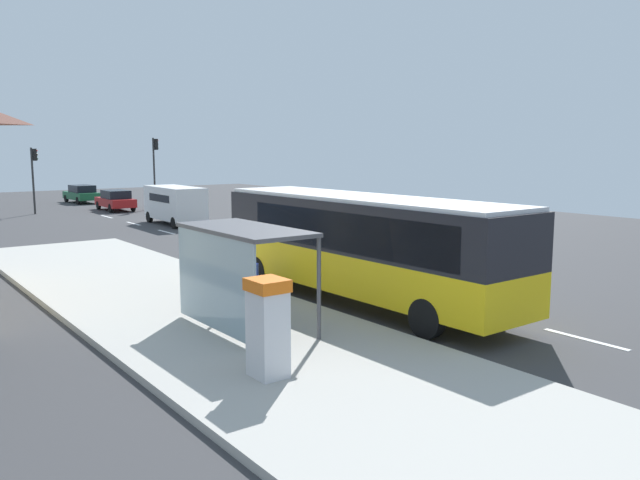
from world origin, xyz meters
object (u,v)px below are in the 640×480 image
object	(u,v)px
bus	(361,242)
white_van	(175,202)
recycling_bin_blue	(250,279)
ticket_machine	(268,327)
traffic_light_far_side	(34,170)
sedan_far	(82,194)
recycling_bin_orange	(239,276)
bus_shelter	(234,252)
traffic_light_near_side	(155,162)
sedan_near	(115,200)

from	to	relation	value
bus	white_van	distance (m)	22.38
white_van	recycling_bin_blue	xyz separation A→B (m)	(-6.40, -19.81, -0.69)
ticket_machine	traffic_light_far_side	xyz separation A→B (m)	(4.41, 37.82, 1.95)
sedan_far	recycling_bin_orange	distance (m)	39.00
ticket_machine	recycling_bin_orange	distance (m)	7.74
bus_shelter	traffic_light_far_side	bearing A→B (deg)	84.52
white_van	recycling_bin_blue	bearing A→B (deg)	-107.91
sedan_far	traffic_light_near_side	world-z (taller)	traffic_light_near_side
ticket_machine	traffic_light_far_side	size ratio (longest dim) A/B	0.42
white_van	recycling_bin_blue	distance (m)	20.83
sedan_near	recycling_bin_orange	distance (m)	30.75
bus	recycling_bin_orange	bearing A→B (deg)	130.36
bus	traffic_light_far_side	world-z (taller)	traffic_light_far_side
ticket_machine	recycling_bin_blue	xyz separation A→B (m)	(3.30, 6.28, -0.52)
ticket_machine	recycling_bin_orange	bearing A→B (deg)	64.67
recycling_bin_orange	traffic_light_near_side	bearing A→B (deg)	72.11
recycling_bin_orange	traffic_light_near_side	size ratio (longest dim) A/B	0.18
sedan_near	sedan_far	world-z (taller)	same
sedan_near	traffic_light_far_side	size ratio (longest dim) A/B	0.95
ticket_machine	bus	bearing A→B (deg)	34.98
recycling_bin_orange	bus_shelter	size ratio (longest dim) A/B	0.24
sedan_far	sedan_near	bearing A→B (deg)	-90.03
sedan_far	ticket_machine	distance (m)	46.48
white_van	sedan_far	distance (m)	19.36
recycling_bin_blue	bus_shelter	distance (m)	4.00
white_van	bus_shelter	distance (m)	24.39
recycling_bin_blue	traffic_light_far_side	size ratio (longest dim) A/B	0.20
traffic_light_far_side	recycling_bin_blue	bearing A→B (deg)	-92.00
traffic_light_far_side	bus_shelter	xyz separation A→B (m)	(-3.32, -34.54, -1.02)
recycling_bin_blue	sedan_far	bearing A→B (deg)	80.57
ticket_machine	sedan_far	bearing A→B (deg)	77.82
recycling_bin_orange	traffic_light_far_side	distance (m)	30.96
ticket_machine	recycling_bin_orange	xyz separation A→B (m)	(3.30, 6.98, -0.52)
bus	ticket_machine	world-z (taller)	bus
sedan_near	bus_shelter	xyz separation A→B (m)	(-8.71, -33.76, 1.31)
sedan_near	recycling_bin_blue	bearing A→B (deg)	-101.93
traffic_light_near_side	bus_shelter	distance (m)	35.81
bus	sedan_far	xyz separation A→B (m)	(4.01, 41.38, -1.05)
white_van	ticket_machine	xyz separation A→B (m)	(-9.70, -26.09, -0.17)
sedan_near	ticket_machine	distance (m)	38.31
sedan_near	traffic_light_far_side	bearing A→B (deg)	171.73
sedan_near	traffic_light_near_side	bearing A→B (deg)	-0.28
sedan_near	recycling_bin_orange	world-z (taller)	sedan_near
traffic_light_near_side	traffic_light_far_side	world-z (taller)	traffic_light_near_side
bus	traffic_light_near_side	bearing A→B (deg)	77.67
sedan_far	bus_shelter	world-z (taller)	bus_shelter
bus	traffic_light_far_side	size ratio (longest dim) A/B	2.37
bus	recycling_bin_orange	size ratio (longest dim) A/B	11.62
white_van	bus	bearing A→B (deg)	-100.07
sedan_near	bus_shelter	bearing A→B (deg)	-104.47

